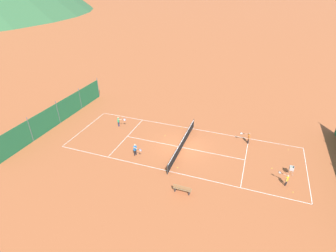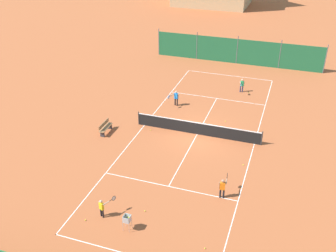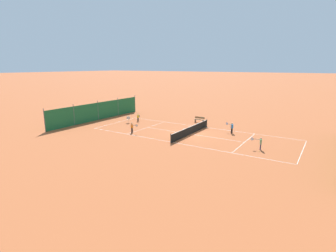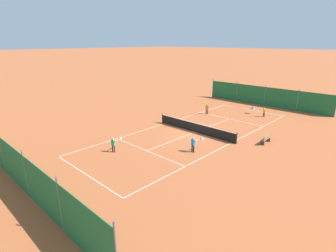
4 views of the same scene
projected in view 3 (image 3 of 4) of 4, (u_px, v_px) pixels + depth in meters
ground_plane at (191, 134)px, 31.04m from camera, size 600.00×600.00×0.00m
court_line_markings at (191, 134)px, 31.04m from camera, size 8.25×23.85×0.01m
tennis_net at (191, 130)px, 30.93m from camera, size 9.18×0.08×1.06m
windscreen_fence_near at (98, 111)px, 38.81m from camera, size 17.28×0.08×2.90m
player_near_service at (232, 127)px, 31.20m from camera, size 0.64×1.03×1.31m
player_far_baseline at (260, 143)px, 25.08m from camera, size 0.41×1.07×1.23m
player_far_service at (138, 117)px, 38.09m from camera, size 0.68×0.85×1.11m
player_near_baseline at (132, 127)px, 31.57m from camera, size 0.42×1.05×1.25m
tennis_ball_alley_right at (199, 128)px, 34.12m from camera, size 0.07×0.07×0.07m
tennis_ball_alley_left at (184, 144)px, 27.15m from camera, size 0.07×0.07×0.07m
tennis_ball_far_corner at (108, 128)px, 33.80m from camera, size 0.07×0.07×0.07m
tennis_ball_service_box at (259, 151)px, 24.65m from camera, size 0.07×0.07×0.07m
tennis_ball_by_net_right at (135, 124)px, 36.06m from camera, size 0.07×0.07×0.07m
tennis_ball_near_corner at (138, 120)px, 39.15m from camera, size 0.07×0.07×0.07m
tennis_ball_mid_court at (153, 138)px, 29.37m from camera, size 0.07×0.07×0.07m
tennis_ball_by_net_left at (205, 140)px, 28.46m from camera, size 0.07×0.07×0.07m
ball_hopper at (128, 118)px, 37.00m from camera, size 0.36×0.36×0.89m
courtside_bench at (199, 119)px, 37.17m from camera, size 0.36×1.50×0.84m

